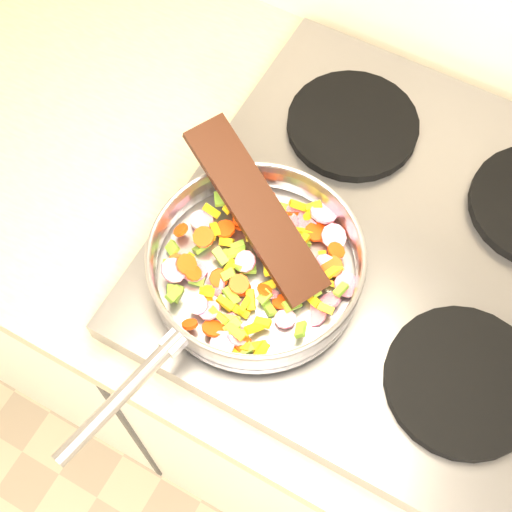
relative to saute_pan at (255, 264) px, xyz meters
The scene contains 7 objects.
cooktop 0.21m from the saute_pan, 44.28° to the left, with size 0.60×0.60×0.04m, color #939399.
grate_fl 0.04m from the saute_pan, 17.36° to the left, with size 0.19×0.19×0.02m, color black.
grate_fr 0.29m from the saute_pan, ahead, with size 0.19×0.19×0.02m, color black.
grate_bl 0.28m from the saute_pan, 88.93° to the left, with size 0.19×0.19×0.02m, color black.
saute_pan is the anchor object (origin of this frame).
vegetable_heap 0.02m from the saute_pan, 91.85° to the left, with size 0.25×0.25×0.05m.
wooden_spatula 0.07m from the saute_pan, 117.00° to the left, with size 0.26×0.06×0.01m, color black.
Camera 1 is at (-0.65, 1.18, 1.78)m, focal length 50.00 mm.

